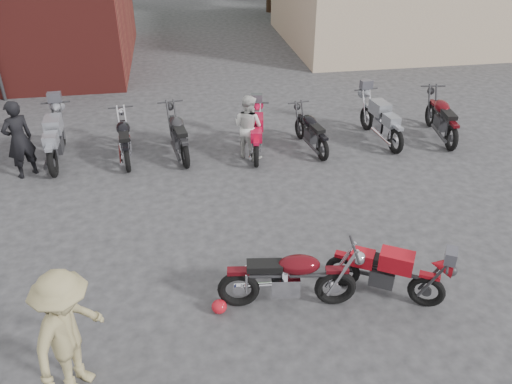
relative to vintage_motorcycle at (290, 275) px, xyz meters
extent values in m
plane|color=#2E2E30|center=(-0.05, 0.38, -0.60)|extent=(90.00, 90.00, 0.00)
ellipsoid|color=#B3131F|center=(-1.09, 0.01, -0.49)|extent=(0.31, 0.31, 0.22)
imported|color=black|center=(-4.97, 5.07, 0.30)|extent=(0.77, 0.74, 1.78)
imported|color=silver|center=(0.15, 5.21, 0.18)|extent=(0.95, 0.95, 1.55)
imported|color=tan|center=(-3.00, -1.01, 0.33)|extent=(1.14, 1.37, 1.85)
camera|label=1|loc=(-1.47, -5.64, 4.92)|focal=35.00mm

